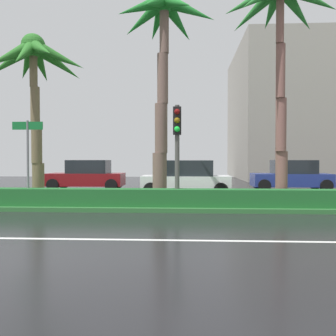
{
  "coord_description": "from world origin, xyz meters",
  "views": [
    {
      "loc": [
        3.7,
        -5.99,
        1.8
      ],
      "look_at": [
        2.88,
        9.68,
        1.4
      ],
      "focal_mm": 39.0,
      "sensor_mm": 36.0,
      "label": 1
    }
  ],
  "objects_px": {
    "car_in_traffic_second": "(87,175)",
    "car_in_traffic_third": "(187,178)",
    "palm_tree_centre_right": "(280,15)",
    "palm_tree_centre_left": "(34,67)",
    "car_in_traffic_fourth": "(292,176)",
    "palm_tree_centre": "(163,36)",
    "traffic_signal_median_right": "(177,136)",
    "street_name_sign": "(28,151)"
  },
  "relations": [
    {
      "from": "palm_tree_centre_left",
      "to": "car_in_traffic_fourth",
      "type": "distance_m",
      "value": 14.45
    },
    {
      "from": "car_in_traffic_third",
      "to": "traffic_signal_median_right",
      "type": "bearing_deg",
      "value": 86.46
    },
    {
      "from": "street_name_sign",
      "to": "car_in_traffic_fourth",
      "type": "height_order",
      "value": "street_name_sign"
    },
    {
      "from": "palm_tree_centre_left",
      "to": "street_name_sign",
      "type": "xyz_separation_m",
      "value": [
        0.24,
        -1.2,
        -3.25
      ]
    },
    {
      "from": "palm_tree_centre",
      "to": "car_in_traffic_second",
      "type": "height_order",
      "value": "palm_tree_centre"
    },
    {
      "from": "palm_tree_centre_left",
      "to": "street_name_sign",
      "type": "relative_size",
      "value": 2.15
    },
    {
      "from": "palm_tree_centre",
      "to": "car_in_traffic_second",
      "type": "relative_size",
      "value": 1.87
    },
    {
      "from": "palm_tree_centre_left",
      "to": "car_in_traffic_second",
      "type": "height_order",
      "value": "palm_tree_centre_left"
    },
    {
      "from": "palm_tree_centre_left",
      "to": "palm_tree_centre_right",
      "type": "bearing_deg",
      "value": -3.72
    },
    {
      "from": "car_in_traffic_fourth",
      "to": "traffic_signal_median_right",
      "type": "bearing_deg",
      "value": 52.65
    },
    {
      "from": "street_name_sign",
      "to": "car_in_traffic_second",
      "type": "relative_size",
      "value": 0.7
    },
    {
      "from": "palm_tree_centre_left",
      "to": "car_in_traffic_second",
      "type": "distance_m",
      "value": 8.29
    },
    {
      "from": "palm_tree_centre",
      "to": "car_in_traffic_second",
      "type": "xyz_separation_m",
      "value": [
        -4.87,
        7.04,
        -5.59
      ]
    },
    {
      "from": "car_in_traffic_third",
      "to": "palm_tree_centre_left",
      "type": "bearing_deg",
      "value": 35.14
    },
    {
      "from": "palm_tree_centre_left",
      "to": "palm_tree_centre_right",
      "type": "xyz_separation_m",
      "value": [
        9.19,
        -0.6,
        1.57
      ]
    },
    {
      "from": "palm_tree_centre",
      "to": "car_in_traffic_fourth",
      "type": "height_order",
      "value": "palm_tree_centre"
    },
    {
      "from": "palm_tree_centre_right",
      "to": "street_name_sign",
      "type": "bearing_deg",
      "value": -176.16
    },
    {
      "from": "car_in_traffic_second",
      "to": "palm_tree_centre_right",
      "type": "bearing_deg",
      "value": 140.26
    },
    {
      "from": "palm_tree_centre",
      "to": "palm_tree_centre_right",
      "type": "xyz_separation_m",
      "value": [
        4.21,
        -0.51,
        0.49
      ]
    },
    {
      "from": "palm_tree_centre_left",
      "to": "car_in_traffic_fourth",
      "type": "height_order",
      "value": "palm_tree_centre_left"
    },
    {
      "from": "palm_tree_centre_left",
      "to": "palm_tree_centre_right",
      "type": "height_order",
      "value": "palm_tree_centre_right"
    },
    {
      "from": "palm_tree_centre_left",
      "to": "palm_tree_centre_right",
      "type": "relative_size",
      "value": 0.78
    },
    {
      "from": "street_name_sign",
      "to": "car_in_traffic_second",
      "type": "bearing_deg",
      "value": 90.99
    },
    {
      "from": "car_in_traffic_second",
      "to": "car_in_traffic_third",
      "type": "relative_size",
      "value": 1.0
    },
    {
      "from": "palm_tree_centre_left",
      "to": "street_name_sign",
      "type": "distance_m",
      "value": 3.47
    },
    {
      "from": "palm_tree_centre",
      "to": "street_name_sign",
      "type": "xyz_separation_m",
      "value": [
        -4.73,
        -1.11,
        -4.33
      ]
    },
    {
      "from": "car_in_traffic_second",
      "to": "car_in_traffic_third",
      "type": "distance_m",
      "value": 6.42
    },
    {
      "from": "car_in_traffic_second",
      "to": "car_in_traffic_third",
      "type": "height_order",
      "value": "same"
    },
    {
      "from": "street_name_sign",
      "to": "car_in_traffic_third",
      "type": "bearing_deg",
      "value": 43.43
    },
    {
      "from": "traffic_signal_median_right",
      "to": "car_in_traffic_third",
      "type": "height_order",
      "value": "traffic_signal_median_right"
    },
    {
      "from": "street_name_sign",
      "to": "traffic_signal_median_right",
      "type": "bearing_deg",
      "value": 0.61
    },
    {
      "from": "street_name_sign",
      "to": "car_in_traffic_second",
      "type": "xyz_separation_m",
      "value": [
        -0.14,
        8.15,
        -1.25
      ]
    },
    {
      "from": "car_in_traffic_second",
      "to": "car_in_traffic_fourth",
      "type": "bearing_deg",
      "value": -179.56
    },
    {
      "from": "traffic_signal_median_right",
      "to": "car_in_traffic_fourth",
      "type": "bearing_deg",
      "value": 52.65
    },
    {
      "from": "car_in_traffic_second",
      "to": "car_in_traffic_fourth",
      "type": "height_order",
      "value": "same"
    },
    {
      "from": "car_in_traffic_third",
      "to": "car_in_traffic_fourth",
      "type": "xyz_separation_m",
      "value": [
        5.92,
        2.91,
        0.0
      ]
    },
    {
      "from": "palm_tree_centre",
      "to": "car_in_traffic_fourth",
      "type": "bearing_deg",
      "value": 46.31
    },
    {
      "from": "palm_tree_centre",
      "to": "street_name_sign",
      "type": "height_order",
      "value": "palm_tree_centre"
    },
    {
      "from": "car_in_traffic_fourth",
      "to": "palm_tree_centre_right",
      "type": "bearing_deg",
      "value": 71.18
    },
    {
      "from": "palm_tree_centre_right",
      "to": "traffic_signal_median_right",
      "type": "distance_m",
      "value": 5.68
    },
    {
      "from": "palm_tree_centre_left",
      "to": "car_in_traffic_third",
      "type": "relative_size",
      "value": 1.5
    },
    {
      "from": "palm_tree_centre_right",
      "to": "street_name_sign",
      "type": "xyz_separation_m",
      "value": [
        -8.94,
        -0.6,
        -4.82
      ]
    }
  ]
}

